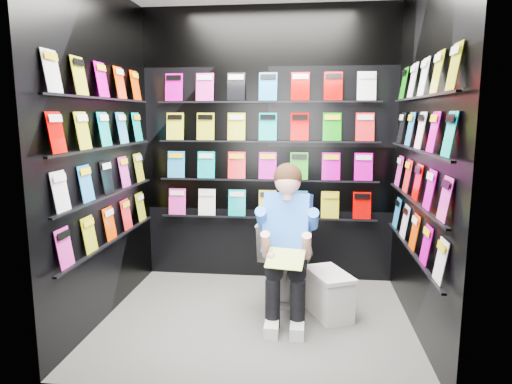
# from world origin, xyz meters

# --- Properties ---
(floor) EXTENTS (2.40, 2.40, 0.00)m
(floor) POSITION_xyz_m (0.00, 0.00, 0.00)
(floor) COLOR #585856
(floor) RESTS_ON ground
(wall_back) EXTENTS (2.40, 0.04, 2.60)m
(wall_back) POSITION_xyz_m (0.00, 1.00, 1.30)
(wall_back) COLOR black
(wall_back) RESTS_ON floor
(wall_front) EXTENTS (2.40, 0.04, 2.60)m
(wall_front) POSITION_xyz_m (0.00, -1.00, 1.30)
(wall_front) COLOR black
(wall_front) RESTS_ON floor
(wall_left) EXTENTS (0.04, 2.00, 2.60)m
(wall_left) POSITION_xyz_m (-1.20, 0.00, 1.30)
(wall_left) COLOR black
(wall_left) RESTS_ON floor
(wall_right) EXTENTS (0.04, 2.00, 2.60)m
(wall_right) POSITION_xyz_m (1.20, 0.00, 1.30)
(wall_right) COLOR black
(wall_right) RESTS_ON floor
(comics_back) EXTENTS (2.10, 0.06, 1.37)m
(comics_back) POSITION_xyz_m (0.00, 0.97, 1.31)
(comics_back) COLOR red
(comics_back) RESTS_ON wall_back
(comics_left) EXTENTS (0.06, 1.70, 1.37)m
(comics_left) POSITION_xyz_m (-1.17, 0.00, 1.31)
(comics_left) COLOR red
(comics_left) RESTS_ON wall_left
(comics_right) EXTENTS (0.06, 1.70, 1.37)m
(comics_right) POSITION_xyz_m (1.17, 0.00, 1.31)
(comics_right) COLOR red
(comics_right) RESTS_ON wall_right
(toilet) EXTENTS (0.54, 0.81, 0.73)m
(toilet) POSITION_xyz_m (0.23, 0.51, 0.37)
(toilet) COLOR white
(toilet) RESTS_ON floor
(longbox) EXTENTS (0.40, 0.50, 0.33)m
(longbox) POSITION_xyz_m (0.57, 0.16, 0.16)
(longbox) COLOR white
(longbox) RESTS_ON floor
(longbox_lid) EXTENTS (0.43, 0.53, 0.03)m
(longbox_lid) POSITION_xyz_m (0.57, 0.16, 0.35)
(longbox_lid) COLOR white
(longbox_lid) RESTS_ON longbox
(reader) EXTENTS (0.60, 0.78, 1.31)m
(reader) POSITION_xyz_m (0.23, 0.13, 0.75)
(reader) COLOR blue
(reader) RESTS_ON toilet
(held_comic) EXTENTS (0.29, 0.20, 0.11)m
(held_comic) POSITION_xyz_m (0.23, -0.22, 0.58)
(held_comic) COLOR green
(held_comic) RESTS_ON reader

